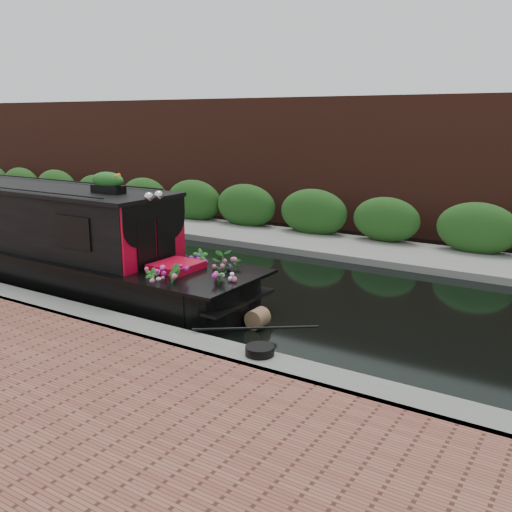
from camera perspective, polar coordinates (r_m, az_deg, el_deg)
The scene contains 8 objects.
ground at distance 12.27m, azimuth -5.08°, elevation -2.40°, with size 80.00×80.00×0.00m, color black.
near_bank_coping at distance 10.00m, azimuth -16.75°, elevation -6.74°, with size 40.00×0.60×0.50m, color slate.
far_bank_path at distance 15.69m, azimuth 4.30°, elevation 1.20°, with size 40.00×2.40×0.34m, color gray.
far_hedge at distance 16.47m, azimuth 5.79°, elevation 1.77°, with size 40.00×1.10×2.80m, color #204B19.
far_brick_wall at distance 18.34m, azimuth 8.77°, elevation 2.90°, with size 40.00×1.00×8.00m, color #4D241A.
narrowboat at distance 13.37m, azimuth -22.02°, elevation 1.40°, with size 11.04×1.96×2.61m.
rope_fender at distance 9.47m, azimuth 0.16°, elevation -6.24°, with size 0.33×0.33×0.32m, color brown.
coiled_mooring_rope at distance 7.85m, azimuth 0.38°, elevation -9.42°, with size 0.40×0.40×0.12m, color black.
Camera 1 is at (7.23, -9.30, 3.40)m, focal length 40.00 mm.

